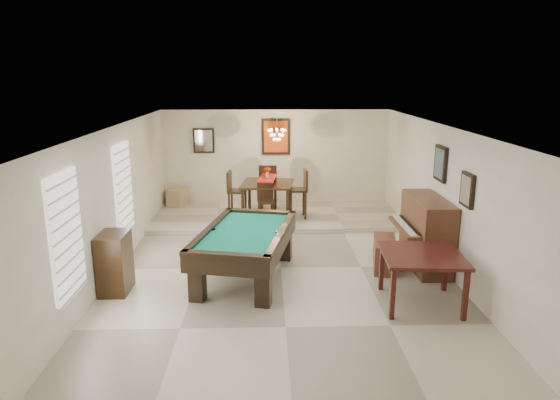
{
  "coord_description": "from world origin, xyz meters",
  "views": [
    {
      "loc": [
        -0.26,
        -8.69,
        3.5
      ],
      "look_at": [
        0.0,
        0.6,
        1.15
      ],
      "focal_mm": 32.0,
      "sensor_mm": 36.0,
      "label": 1
    }
  ],
  "objects_px": {
    "flower_vase": "(267,172)",
    "apothecary_chest": "(115,263)",
    "square_table": "(421,279)",
    "dining_chair_south": "(266,205)",
    "upright_piano": "(418,233)",
    "dining_chair_east": "(297,194)",
    "dining_chair_north": "(268,187)",
    "chandelier": "(277,130)",
    "piano_bench": "(385,254)",
    "corner_bench": "(178,197)",
    "pool_table": "(246,255)",
    "dining_table": "(268,198)",
    "dining_chair_west": "(237,195)"
  },
  "relations": [
    {
      "from": "flower_vase",
      "to": "apothecary_chest",
      "type": "bearing_deg",
      "value": -123.06
    },
    {
      "from": "square_table",
      "to": "dining_chair_south",
      "type": "bearing_deg",
      "value": 122.33
    },
    {
      "from": "upright_piano",
      "to": "dining_chair_east",
      "type": "relative_size",
      "value": 1.33
    },
    {
      "from": "dining_chair_north",
      "to": "dining_chair_south",
      "type": "bearing_deg",
      "value": 91.02
    },
    {
      "from": "square_table",
      "to": "upright_piano",
      "type": "distance_m",
      "value": 1.64
    },
    {
      "from": "dining_chair_north",
      "to": "chandelier",
      "type": "distance_m",
      "value": 1.56
    },
    {
      "from": "piano_bench",
      "to": "square_table",
      "type": "bearing_deg",
      "value": -82.15
    },
    {
      "from": "dining_chair_east",
      "to": "corner_bench",
      "type": "bearing_deg",
      "value": -115.63
    },
    {
      "from": "chandelier",
      "to": "piano_bench",
      "type": "bearing_deg",
      "value": -59.45
    },
    {
      "from": "dining_chair_east",
      "to": "apothecary_chest",
      "type": "bearing_deg",
      "value": -43.65
    },
    {
      "from": "pool_table",
      "to": "dining_chair_south",
      "type": "relative_size",
      "value": 2.56
    },
    {
      "from": "upright_piano",
      "to": "dining_chair_south",
      "type": "height_order",
      "value": "upright_piano"
    },
    {
      "from": "pool_table",
      "to": "dining_chair_east",
      "type": "relative_size",
      "value": 2.17
    },
    {
      "from": "pool_table",
      "to": "piano_bench",
      "type": "bearing_deg",
      "value": 20.57
    },
    {
      "from": "pool_table",
      "to": "dining_chair_south",
      "type": "height_order",
      "value": "dining_chair_south"
    },
    {
      "from": "square_table",
      "to": "dining_chair_north",
      "type": "distance_m",
      "value": 5.7
    },
    {
      "from": "piano_bench",
      "to": "dining_chair_north",
      "type": "distance_m",
      "value": 4.28
    },
    {
      "from": "chandelier",
      "to": "flower_vase",
      "type": "bearing_deg",
      "value": -130.77
    },
    {
      "from": "square_table",
      "to": "dining_chair_south",
      "type": "relative_size",
      "value": 1.2
    },
    {
      "from": "square_table",
      "to": "dining_table",
      "type": "relative_size",
      "value": 1.01
    },
    {
      "from": "apothecary_chest",
      "to": "dining_chair_south",
      "type": "bearing_deg",
      "value": 52.06
    },
    {
      "from": "square_table",
      "to": "dining_chair_west",
      "type": "xyz_separation_m",
      "value": [
        -3.09,
        4.5,
        0.28
      ]
    },
    {
      "from": "pool_table",
      "to": "dining_chair_east",
      "type": "xyz_separation_m",
      "value": [
        1.12,
        3.38,
        0.28
      ]
    },
    {
      "from": "square_table",
      "to": "dining_chair_north",
      "type": "relative_size",
      "value": 1.01
    },
    {
      "from": "dining_table",
      "to": "dining_chair_east",
      "type": "bearing_deg",
      "value": 0.04
    },
    {
      "from": "pool_table",
      "to": "flower_vase",
      "type": "bearing_deg",
      "value": 94.99
    },
    {
      "from": "piano_bench",
      "to": "flower_vase",
      "type": "height_order",
      "value": "flower_vase"
    },
    {
      "from": "apothecary_chest",
      "to": "dining_chair_east",
      "type": "height_order",
      "value": "dining_chair_east"
    },
    {
      "from": "square_table",
      "to": "flower_vase",
      "type": "height_order",
      "value": "flower_vase"
    },
    {
      "from": "dining_table",
      "to": "upright_piano",
      "type": "bearing_deg",
      "value": -46.55
    },
    {
      "from": "upright_piano",
      "to": "flower_vase",
      "type": "relative_size",
      "value": 5.97
    },
    {
      "from": "dining_table",
      "to": "chandelier",
      "type": "xyz_separation_m",
      "value": [
        0.23,
        0.27,
        1.59
      ]
    },
    {
      "from": "apothecary_chest",
      "to": "chandelier",
      "type": "distance_m",
      "value": 5.26
    },
    {
      "from": "dining_chair_north",
      "to": "corner_bench",
      "type": "relative_size",
      "value": 2.35
    },
    {
      "from": "dining_table",
      "to": "dining_chair_north",
      "type": "height_order",
      "value": "dining_chair_north"
    },
    {
      "from": "piano_bench",
      "to": "dining_chair_west",
      "type": "height_order",
      "value": "dining_chair_west"
    },
    {
      "from": "pool_table",
      "to": "dining_chair_west",
      "type": "height_order",
      "value": "dining_chair_west"
    },
    {
      "from": "piano_bench",
      "to": "dining_chair_north",
      "type": "relative_size",
      "value": 0.83
    },
    {
      "from": "pool_table",
      "to": "corner_bench",
      "type": "bearing_deg",
      "value": 124.97
    },
    {
      "from": "dining_chair_east",
      "to": "chandelier",
      "type": "height_order",
      "value": "chandelier"
    },
    {
      "from": "piano_bench",
      "to": "apothecary_chest",
      "type": "bearing_deg",
      "value": -169.14
    },
    {
      "from": "pool_table",
      "to": "dining_table",
      "type": "height_order",
      "value": "dining_table"
    },
    {
      "from": "dining_chair_south",
      "to": "apothecary_chest",
      "type": "bearing_deg",
      "value": -132.18
    },
    {
      "from": "apothecary_chest",
      "to": "dining_chair_south",
      "type": "height_order",
      "value": "dining_chair_south"
    },
    {
      "from": "dining_table",
      "to": "chandelier",
      "type": "relative_size",
      "value": 1.99
    },
    {
      "from": "square_table",
      "to": "dining_table",
      "type": "distance_m",
      "value": 5.08
    },
    {
      "from": "square_table",
      "to": "piano_bench",
      "type": "bearing_deg",
      "value": 97.85
    },
    {
      "from": "upright_piano",
      "to": "corner_bench",
      "type": "relative_size",
      "value": 3.1
    },
    {
      "from": "upright_piano",
      "to": "piano_bench",
      "type": "xyz_separation_m",
      "value": [
        -0.62,
        -0.06,
        -0.38
      ]
    },
    {
      "from": "piano_bench",
      "to": "apothecary_chest",
      "type": "distance_m",
      "value": 4.77
    }
  ]
}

